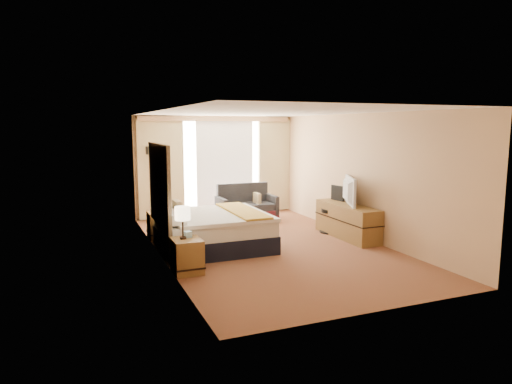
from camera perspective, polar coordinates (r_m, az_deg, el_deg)
name	(u,v)px	position (r m, az deg, el deg)	size (l,w,h in m)	color
floor	(268,245)	(9.07, 1.48, -6.69)	(4.20, 7.00, 0.02)	maroon
ceiling	(268,112)	(8.77, 1.55, 9.95)	(4.20, 7.00, 0.02)	white
wall_back	(215,166)	(12.10, -5.13, 3.29)	(4.20, 0.02, 2.60)	tan
wall_front	(381,211)	(5.82, 15.40, -2.32)	(4.20, 0.02, 2.60)	tan
wall_left	(159,185)	(8.22, -12.03, 0.81)	(0.02, 7.00, 2.60)	tan
wall_right	(359,176)	(9.85, 12.79, 1.99)	(0.02, 7.00, 2.60)	tan
headboard	(159,185)	(8.43, -12.00, 0.85)	(0.06, 1.85, 1.50)	black
nightstand_left	(187,256)	(7.46, -8.61, -7.90)	(0.45, 0.52, 0.55)	brown
nightstand_right	(159,225)	(9.84, -12.02, -4.04)	(0.45, 0.52, 0.55)	brown
media_dresser	(347,221)	(9.85, 11.32, -3.57)	(0.50, 1.80, 0.70)	brown
window	(225,165)	(12.14, -3.96, 3.42)	(2.30, 0.02, 2.30)	white
curtains	(216,162)	(11.98, -4.99, 3.76)	(4.12, 0.19, 2.56)	beige
bed	(213,230)	(8.82, -5.40, -4.77)	(2.01, 1.84, 0.98)	black
loveseat	(246,208)	(11.44, -1.23, -2.03)	(1.45, 0.78, 0.90)	#51171F
floor_lamp	(150,169)	(11.49, -13.08, 2.88)	(0.23, 0.23, 1.85)	black
desk_chair	(333,212)	(10.24, 9.62, -2.44)	(0.50, 0.50, 1.03)	black
lamp_left	(183,214)	(7.33, -9.17, -2.74)	(0.25, 0.25, 0.52)	black
lamp_right	(158,191)	(9.75, -12.19, 0.11)	(0.27, 0.27, 0.57)	black
tissue_box	(188,234)	(7.49, -8.53, -5.26)	(0.11, 0.11, 0.10)	#9CCFF2
telephone	(161,211)	(9.66, -11.78, -2.38)	(0.19, 0.14, 0.07)	black
television	(345,191)	(9.73, 11.10, 0.16)	(1.03, 0.13, 0.59)	black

